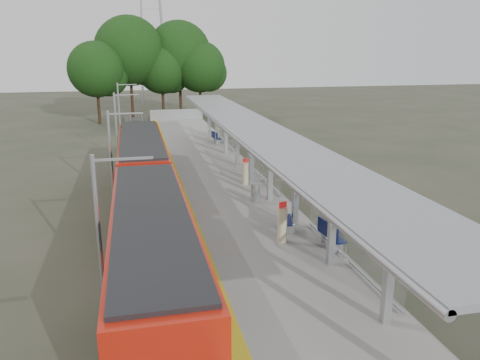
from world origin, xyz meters
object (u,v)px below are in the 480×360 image
bench_far (216,137)px  litter_bin (255,193)px  train (146,194)px  info_pillar_far (245,173)px  bench_mid (285,218)px  bench_near (330,234)px  info_pillar_near (282,225)px

bench_far → litter_bin: size_ratio=1.46×
train → info_pillar_far: bearing=34.5°
bench_far → info_pillar_far: info_pillar_far is taller
bench_mid → info_pillar_far: 7.46m
bench_near → bench_far: (-0.65, 22.86, -0.06)m
train → bench_far: 18.36m
bench_mid → litter_bin: size_ratio=1.53×
train → litter_bin: (5.65, 0.67, -0.55)m
bench_near → info_pillar_near: size_ratio=0.92×
bench_near → info_pillar_far: bearing=90.7°
bench_near → train: bearing=135.1°
train → info_pillar_near: bearing=-41.4°
train → bench_near: train is taller
bench_mid → litter_bin: (-0.29, 4.05, -0.03)m
bench_far → info_pillar_near: info_pillar_near is taller
train → litter_bin: train is taller
bench_near → litter_bin: size_ratio=1.62×
train → info_pillar_near: (5.38, -4.74, -0.29)m
bench_near → bench_far: 22.87m
train → bench_mid: train is taller
train → info_pillar_far: (5.92, 4.08, -0.37)m
litter_bin → bench_near: bearing=-77.1°
train → bench_mid: 6.85m
bench_far → info_pillar_near: bearing=-104.3°
bench_far → info_pillar_far: 13.11m
train → bench_far: train is taller
info_pillar_near → info_pillar_far: (0.55, 8.82, -0.09)m
bench_near → bench_mid: size_ratio=1.06×
bench_far → litter_bin: litter_bin is taller
bench_near → litter_bin: bench_near is taller
train → bench_far: bearing=69.4°
bench_near → bench_far: size_ratio=1.10×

